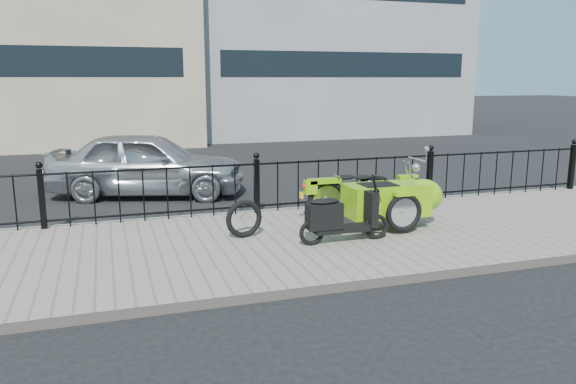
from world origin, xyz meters
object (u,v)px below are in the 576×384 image
object	(u,v)px
spare_tire	(244,219)
sedan_car	(147,164)
scooter	(339,218)
motorcycle_sidecar	(392,197)

from	to	relation	value
spare_tire	sedan_car	size ratio (longest dim) A/B	0.14
scooter	sedan_car	size ratio (longest dim) A/B	0.35
motorcycle_sidecar	spare_tire	distance (m)	2.44
motorcycle_sidecar	spare_tire	world-z (taller)	motorcycle_sidecar
scooter	spare_tire	distance (m)	1.42
scooter	spare_tire	bearing A→B (deg)	150.79
scooter	spare_tire	xyz separation A→B (m)	(-1.24, 0.69, -0.08)
motorcycle_sidecar	sedan_car	world-z (taller)	sedan_car
motorcycle_sidecar	sedan_car	xyz separation A→B (m)	(-3.51, 4.24, 0.10)
motorcycle_sidecar	sedan_car	bearing A→B (deg)	129.65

